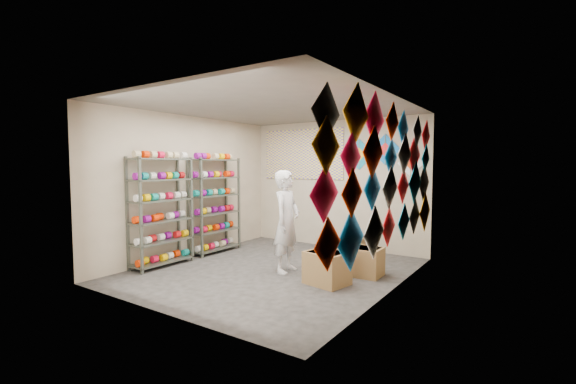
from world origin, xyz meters
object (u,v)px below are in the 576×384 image
Objects in this scene: shelf_rack_front at (161,212)px; carton_b at (364,262)px; shelf_rack_back at (215,205)px; carton_c at (351,249)px; shopkeeper at (287,221)px; carton_a at (327,268)px.

shelf_rack_front reaches higher than carton_b.
shelf_rack_back reaches higher than carton_c.
shelf_rack_front is 3.54m from carton_b.
carton_a is (0.87, -0.22, -0.60)m from shopkeeper.
carton_c is at bearing 125.27° from carton_b.
carton_a is at bearing -110.82° from shopkeeper.
shelf_rack_front is 3.80× the size of carton_c.
shelf_rack_front is at bearing -154.93° from carton_a.
carton_b is 1.09× the size of carton_c.
carton_b is at bearing 2.03° from shelf_rack_back.
carton_b is at bearing -66.38° from carton_c.
carton_c is (0.59, 1.26, -0.62)m from shopkeeper.
carton_c is (-0.57, 0.76, -0.01)m from carton_b.
shelf_rack_back reaches higher than shopkeeper.
carton_a is at bearing -92.29° from carton_c.
carton_c is (2.60, 2.17, -0.73)m from shelf_rack_front.
carton_a reaches higher than carton_b.
shelf_rack_front is 3.47× the size of carton_b.
shelf_rack_front is 3.29× the size of carton_a.
shelf_rack_front is 1.14× the size of shopkeeper.
shelf_rack_front and shelf_rack_back have the same top height.
shelf_rack_back is 2.84m from carton_c.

